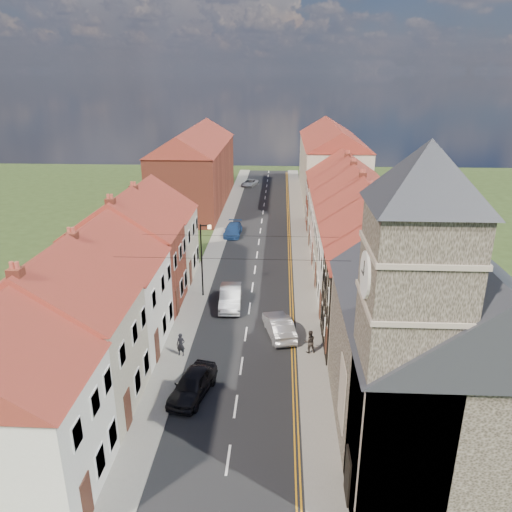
{
  "coord_description": "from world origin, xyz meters",
  "views": [
    {
      "loc": [
        2.25,
        -16.56,
        17.17
      ],
      "look_at": [
        0.39,
        20.26,
        3.5
      ],
      "focal_mm": 35.0,
      "sensor_mm": 36.0,
      "label": 1
    }
  ],
  "objects_px": {
    "car_mid": "(230,297)",
    "pedestrian_left": "(181,345)",
    "church": "(438,341)",
    "car_distant": "(250,183)",
    "car_mid_b": "(279,326)",
    "pedestrian_right": "(310,342)",
    "lamppost": "(203,256)",
    "car_near": "(192,384)",
    "car_far": "(233,230)"
  },
  "relations": [
    {
      "from": "car_distant",
      "to": "lamppost",
      "type": "bearing_deg",
      "value": -73.91
    },
    {
      "from": "car_mid_b",
      "to": "car_near",
      "type": "bearing_deg",
      "value": 41.83
    },
    {
      "from": "car_distant",
      "to": "pedestrian_left",
      "type": "bearing_deg",
      "value": -73.75
    },
    {
      "from": "lamppost",
      "to": "car_distant",
      "type": "xyz_separation_m",
      "value": [
        1.12,
        41.63,
        -2.99
      ]
    },
    {
      "from": "car_near",
      "to": "car_distant",
      "type": "xyz_separation_m",
      "value": [
        -0.2,
        54.73,
        -0.18
      ]
    },
    {
      "from": "pedestrian_right",
      "to": "car_near",
      "type": "bearing_deg",
      "value": 22.44
    },
    {
      "from": "car_mid_b",
      "to": "pedestrian_right",
      "type": "bearing_deg",
      "value": 116.14
    },
    {
      "from": "car_far",
      "to": "car_distant",
      "type": "bearing_deg",
      "value": 91.25
    },
    {
      "from": "car_near",
      "to": "car_mid_b",
      "type": "bearing_deg",
      "value": 69.75
    },
    {
      "from": "church",
      "to": "pedestrian_left",
      "type": "bearing_deg",
      "value": 150.42
    },
    {
      "from": "car_far",
      "to": "pedestrian_left",
      "type": "relative_size",
      "value": 2.86
    },
    {
      "from": "car_distant",
      "to": "pedestrian_left",
      "type": "xyz_separation_m",
      "value": [
        -1.22,
        -50.77,
        0.34
      ]
    },
    {
      "from": "lamppost",
      "to": "car_mid_b",
      "type": "relative_size",
      "value": 1.37
    },
    {
      "from": "car_distant",
      "to": "pedestrian_right",
      "type": "bearing_deg",
      "value": -64.43
    },
    {
      "from": "lamppost",
      "to": "car_mid_b",
      "type": "bearing_deg",
      "value": -44.49
    },
    {
      "from": "car_distant",
      "to": "car_mid_b",
      "type": "height_order",
      "value": "car_mid_b"
    },
    {
      "from": "church",
      "to": "car_distant",
      "type": "height_order",
      "value": "church"
    },
    {
      "from": "car_near",
      "to": "car_distant",
      "type": "distance_m",
      "value": 54.73
    },
    {
      "from": "church",
      "to": "pedestrian_left",
      "type": "distance_m",
      "value": 16.06
    },
    {
      "from": "car_mid",
      "to": "car_far",
      "type": "relative_size",
      "value": 1.05
    },
    {
      "from": "lamppost",
      "to": "car_far",
      "type": "bearing_deg",
      "value": 87.09
    },
    {
      "from": "lamppost",
      "to": "pedestrian_right",
      "type": "bearing_deg",
      "value": -45.87
    },
    {
      "from": "car_near",
      "to": "car_mid",
      "type": "distance_m",
      "value": 11.55
    },
    {
      "from": "church",
      "to": "car_distant",
      "type": "bearing_deg",
      "value": 101.68
    },
    {
      "from": "car_distant",
      "to": "pedestrian_right",
      "type": "xyz_separation_m",
      "value": [
        6.97,
        -49.97,
        0.34
      ]
    },
    {
      "from": "car_far",
      "to": "car_mid_b",
      "type": "xyz_separation_m",
      "value": [
        5.28,
        -22.25,
        0.08
      ]
    },
    {
      "from": "church",
      "to": "pedestrian_right",
      "type": "bearing_deg",
      "value": 121.37
    },
    {
      "from": "pedestrian_left",
      "to": "car_near",
      "type": "bearing_deg",
      "value": -62.25
    },
    {
      "from": "church",
      "to": "car_distant",
      "type": "xyz_separation_m",
      "value": [
        -12.05,
        58.31,
        -5.33
      ]
    },
    {
      "from": "lamppost",
      "to": "car_distant",
      "type": "relative_size",
      "value": 1.53
    },
    {
      "from": "car_near",
      "to": "pedestrian_left",
      "type": "xyz_separation_m",
      "value": [
        -1.42,
        3.96,
        0.16
      ]
    },
    {
      "from": "lamppost",
      "to": "pedestrian_left",
      "type": "relative_size",
      "value": 3.91
    },
    {
      "from": "lamppost",
      "to": "pedestrian_right",
      "type": "distance_m",
      "value": 11.91
    },
    {
      "from": "car_distant",
      "to": "car_mid_b",
      "type": "bearing_deg",
      "value": -66.39
    },
    {
      "from": "pedestrian_left",
      "to": "pedestrian_right",
      "type": "xyz_separation_m",
      "value": [
        8.19,
        0.8,
        0.0
      ]
    },
    {
      "from": "car_mid",
      "to": "pedestrian_right",
      "type": "relative_size",
      "value": 3.0
    },
    {
      "from": "car_near",
      "to": "car_mid",
      "type": "bearing_deg",
      "value": 98.82
    },
    {
      "from": "car_near",
      "to": "pedestrian_right",
      "type": "height_order",
      "value": "pedestrian_right"
    },
    {
      "from": "car_mid",
      "to": "pedestrian_left",
      "type": "bearing_deg",
      "value": -110.65
    },
    {
      "from": "lamppost",
      "to": "car_mid",
      "type": "relative_size",
      "value": 1.3
    },
    {
      "from": "car_near",
      "to": "car_distant",
      "type": "bearing_deg",
      "value": 103.99
    },
    {
      "from": "car_near",
      "to": "car_distant",
      "type": "relative_size",
      "value": 1.08
    },
    {
      "from": "car_distant",
      "to": "pedestrian_right",
      "type": "distance_m",
      "value": 50.46
    },
    {
      "from": "car_distant",
      "to": "car_near",
      "type": "bearing_deg",
      "value": -72.17
    },
    {
      "from": "car_mid",
      "to": "car_far",
      "type": "bearing_deg",
      "value": 91.87
    },
    {
      "from": "car_mid",
      "to": "car_mid_b",
      "type": "bearing_deg",
      "value": -52.14
    },
    {
      "from": "car_near",
      "to": "car_far",
      "type": "distance_m",
      "value": 29.35
    },
    {
      "from": "church",
      "to": "car_far",
      "type": "distance_m",
      "value": 35.55
    },
    {
      "from": "car_mid",
      "to": "church",
      "type": "bearing_deg",
      "value": -57.14
    },
    {
      "from": "lamppost",
      "to": "pedestrian_right",
      "type": "height_order",
      "value": "lamppost"
    }
  ]
}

